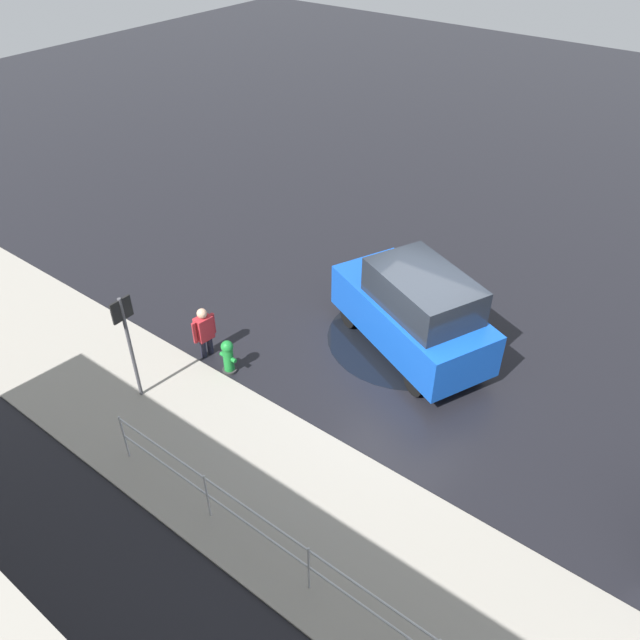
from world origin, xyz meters
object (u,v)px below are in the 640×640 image
object	(u,v)px
fire_hydrant	(228,357)
pedestrian	(204,330)
moving_hatchback	(414,311)
sign_post	(127,334)

from	to	relation	value
fire_hydrant	pedestrian	bearing A→B (deg)	-7.75
pedestrian	moving_hatchback	bearing A→B (deg)	-140.04
pedestrian	sign_post	bearing A→B (deg)	85.67
moving_hatchback	pedestrian	bearing A→B (deg)	39.96
sign_post	moving_hatchback	bearing A→B (deg)	-127.74
moving_hatchback	fire_hydrant	size ratio (longest dim) A/B	5.30
moving_hatchback	pedestrian	distance (m)	4.48
fire_hydrant	sign_post	distance (m)	2.20
fire_hydrant	pedestrian	world-z (taller)	pedestrian
moving_hatchback	sign_post	size ratio (longest dim) A/B	1.77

